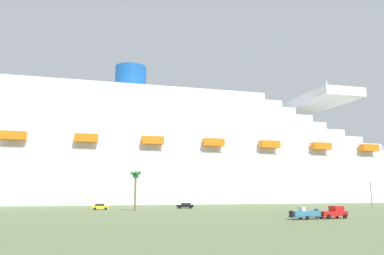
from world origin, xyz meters
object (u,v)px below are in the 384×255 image
at_px(cruise_ship, 194,159).
at_px(pickup_truck, 333,213).
at_px(parked_car_yellow_taxi, 100,207).
at_px(parked_car_black_coupe, 185,206).
at_px(palm_tree, 136,178).
at_px(small_boat_on_trailer, 308,214).
at_px(street_lamp, 371,191).

xyz_separation_m(cruise_ship, pickup_truck, (7.16, -93.66, -17.09)).
relative_size(parked_car_yellow_taxi, parked_car_black_coupe, 0.88).
bearing_deg(palm_tree, cruise_ship, 66.03).
height_order(parked_car_yellow_taxi, parked_car_black_coupe, same).
bearing_deg(palm_tree, pickup_truck, -43.48).
bearing_deg(cruise_ship, parked_car_yellow_taxi, -124.31).
bearing_deg(small_boat_on_trailer, palm_tree, 130.43).
height_order(palm_tree, parked_car_yellow_taxi, palm_tree).
relative_size(pickup_truck, parked_car_yellow_taxi, 1.39).
xyz_separation_m(palm_tree, parked_car_black_coupe, (14.68, 11.58, -7.24)).
bearing_deg(pickup_truck, cruise_ship, 94.37).
distance_m(pickup_truck, parked_car_black_coupe, 48.31).
distance_m(street_lamp, parked_car_yellow_taxi, 72.95).
xyz_separation_m(small_boat_on_trailer, palm_tree, (-28.70, 33.69, 7.11)).
relative_size(cruise_ship, parked_car_yellow_taxi, 57.28).
bearing_deg(parked_car_yellow_taxi, pickup_truck, -43.67).
distance_m(cruise_ship, palm_tree, 67.62).
xyz_separation_m(cruise_ship, palm_tree, (-27.16, -61.10, -10.06)).
xyz_separation_m(palm_tree, street_lamp, (63.07, -3.79, -3.12)).
distance_m(pickup_truck, street_lamp, 40.85).
height_order(small_boat_on_trailer, parked_car_yellow_taxi, small_boat_on_trailer).
bearing_deg(small_boat_on_trailer, parked_car_yellow_taxi, 131.55).
distance_m(pickup_truck, parked_car_yellow_taxi, 59.50).
relative_size(small_boat_on_trailer, parked_car_black_coupe, 1.56).
relative_size(cruise_ship, street_lamp, 32.17).
bearing_deg(street_lamp, palm_tree, 176.56).
distance_m(street_lamp, parked_car_black_coupe, 50.93).
bearing_deg(palm_tree, small_boat_on_trailer, -49.57).
relative_size(cruise_ship, parked_car_black_coupe, 50.23).
xyz_separation_m(street_lamp, parked_car_yellow_taxi, (-71.78, 12.32, -4.12)).
xyz_separation_m(cruise_ship, street_lamp, (35.90, -64.90, -13.18)).
xyz_separation_m(pickup_truck, street_lamp, (28.74, 28.76, 3.91)).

